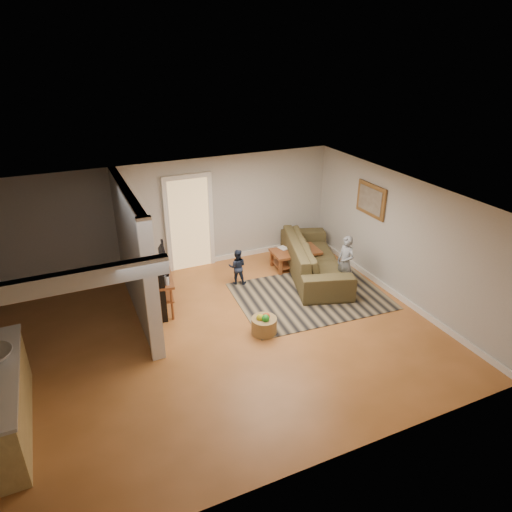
# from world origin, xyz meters

# --- Properties ---
(ground) EXTENTS (7.50, 7.50, 0.00)m
(ground) POSITION_xyz_m (0.00, 0.00, 0.00)
(ground) COLOR #945625
(ground) RESTS_ON ground
(room_shell) EXTENTS (7.54, 6.02, 2.52)m
(room_shell) POSITION_xyz_m (-1.07, 0.43, 1.46)
(room_shell) COLOR #AAA8A3
(room_shell) RESTS_ON ground
(area_rug) EXTENTS (3.13, 2.38, 0.01)m
(area_rug) POSITION_xyz_m (2.12, 0.62, 0.01)
(area_rug) COLOR black
(area_rug) RESTS_ON ground
(sofa) EXTENTS (1.86, 2.95, 0.80)m
(sofa) POSITION_xyz_m (2.70, 1.46, 0.00)
(sofa) COLOR #413820
(sofa) RESTS_ON ground
(coffee_table) EXTENTS (1.13, 0.70, 0.65)m
(coffee_table) POSITION_xyz_m (2.49, 1.94, 0.33)
(coffee_table) COLOR brown
(coffee_table) RESTS_ON ground
(tv_console) EXTENTS (0.60, 1.20, 0.99)m
(tv_console) POSITION_xyz_m (-0.74, 1.44, 0.66)
(tv_console) COLOR brown
(tv_console) RESTS_ON ground
(speaker_left) EXTENTS (0.12, 0.12, 1.04)m
(speaker_left) POSITION_xyz_m (-0.83, 0.94, 0.52)
(speaker_left) COLOR black
(speaker_left) RESTS_ON ground
(speaker_right) EXTENTS (0.14, 0.14, 1.14)m
(speaker_right) POSITION_xyz_m (-1.00, 1.40, 0.57)
(speaker_right) COLOR black
(speaker_right) RESTS_ON ground
(toy_basket) EXTENTS (0.46, 0.46, 0.41)m
(toy_basket) POSITION_xyz_m (0.70, -0.16, 0.17)
(toy_basket) COLOR olive
(toy_basket) RESTS_ON ground
(child) EXTENTS (0.35, 0.46, 1.14)m
(child) POSITION_xyz_m (3.00, 0.71, 0.00)
(child) COLOR gray
(child) RESTS_ON ground
(toddler) EXTENTS (0.48, 0.44, 0.80)m
(toddler) POSITION_xyz_m (0.96, 1.75, 0.00)
(toddler) COLOR #1B2439
(toddler) RESTS_ON ground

